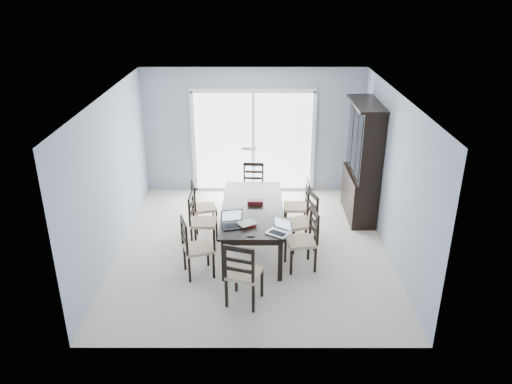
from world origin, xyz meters
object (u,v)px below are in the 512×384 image
at_px(chair_right_far, 301,200).
at_px(cell_phone, 251,236).
at_px(chair_right_mid, 306,215).
at_px(laptop_dark, 233,223).
at_px(dining_table, 252,211).
at_px(chair_left_mid, 198,215).
at_px(chair_right_near, 307,233).
at_px(chair_end_near, 242,268).
at_px(chair_left_near, 192,242).
at_px(hot_tub, 218,155).
at_px(chair_end_far, 253,182).
at_px(laptop_silver, 278,231).
at_px(china_hutch, 362,163).
at_px(chair_left_far, 199,202).
at_px(game_box, 255,202).

relative_size(chair_right_far, cell_phone, 9.22).
xyz_separation_m(chair_right_mid, laptop_dark, (-1.17, -0.73, 0.21)).
bearing_deg(dining_table, chair_left_mid, 176.97).
xyz_separation_m(chair_right_near, chair_right_mid, (0.04, 0.64, -0.00)).
xyz_separation_m(chair_right_near, chair_end_near, (-0.98, -1.03, 0.01)).
relative_size(chair_left_near, laptop_dark, 2.87).
relative_size(chair_end_near, hot_tub, 0.59).
relative_size(chair_right_far, chair_end_far, 1.02).
relative_size(chair_right_mid, laptop_silver, 2.93).
height_order(chair_left_mid, hot_tub, chair_left_mid).
xyz_separation_m(laptop_silver, cell_phone, (-0.40, -0.08, -0.05)).
bearing_deg(china_hutch, chair_left_near, -144.44).
distance_m(dining_table, chair_end_near, 1.64).
bearing_deg(chair_left_far, chair_left_mid, -10.70).
bearing_deg(chair_left_far, chair_left_near, -13.00).
bearing_deg(chair_left_far, china_hutch, 86.70).
bearing_deg(chair_left_mid, hot_tub, -179.87).
relative_size(chair_left_near, chair_left_far, 1.05).
bearing_deg(cell_phone, laptop_silver, 11.63).
distance_m(chair_right_far, chair_end_near, 2.51).
bearing_deg(laptop_silver, dining_table, 147.50).
height_order(chair_right_near, laptop_silver, chair_right_near).
distance_m(chair_left_near, chair_left_mid, 0.89).
bearing_deg(chair_right_far, chair_end_near, 156.57).
relative_size(chair_left_near, chair_end_far, 1.03).
bearing_deg(chair_end_near, chair_left_near, 152.54).
relative_size(chair_left_mid, chair_right_far, 1.02).
xyz_separation_m(chair_end_far, hot_tub, (-0.80, 1.78, -0.08)).
bearing_deg(dining_table, cell_phone, -90.87).
bearing_deg(laptop_dark, chair_left_near, -178.75).
xyz_separation_m(chair_left_mid, laptop_dark, (0.62, -0.74, 0.23)).
relative_size(dining_table, chair_right_mid, 1.95).
bearing_deg(laptop_dark, china_hutch, 27.73).
bearing_deg(china_hutch, chair_left_mid, -157.71).
xyz_separation_m(chair_end_near, cell_phone, (0.12, 0.64, 0.15)).
distance_m(chair_left_far, chair_end_far, 1.31).
height_order(chair_left_near, chair_left_mid, chair_left_mid).
relative_size(chair_left_mid, chair_right_near, 0.98).
relative_size(china_hutch, chair_right_near, 1.95).
bearing_deg(game_box, cell_phone, -93.06).
distance_m(laptop_silver, game_box, 1.10).
bearing_deg(chair_right_near, chair_right_mid, -14.47).
distance_m(dining_table, cell_phone, 1.00).
distance_m(chair_end_far, game_box, 1.45).
bearing_deg(chair_end_near, chair_end_far, 105.51).
bearing_deg(hot_tub, laptop_silver, -74.48).
relative_size(chair_end_far, cell_phone, 9.04).
xyz_separation_m(chair_right_mid, chair_end_far, (-0.89, 1.53, -0.03)).
bearing_deg(chair_left_mid, chair_left_near, 2.04).
xyz_separation_m(dining_table, china_hutch, (2.02, 1.25, 0.40)).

